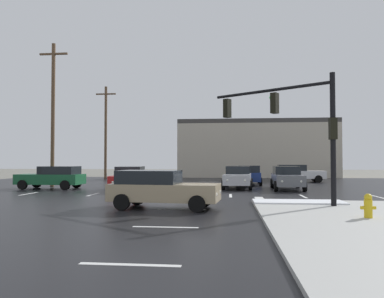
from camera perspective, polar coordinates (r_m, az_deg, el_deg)
ground_plane at (r=21.19m, az=0.51°, el=-7.22°), size 120.00×120.00×0.00m
road_asphalt at (r=21.19m, az=0.51°, el=-7.20°), size 44.00×44.00×0.02m
snow_strip_curbside at (r=17.39m, az=16.06°, el=-7.80°), size 4.00×1.60×0.06m
lane_markings at (r=19.75m, az=3.66°, el=-7.56°), size 36.15×36.15×0.01m
traffic_signal_mast at (r=17.18m, az=15.43°, el=4.64°), size 5.06×3.59×5.56m
fire_hydrant at (r=13.55m, az=25.51°, el=-7.89°), size 0.48×0.26×0.79m
strip_building_background at (r=46.02m, az=9.75°, el=-0.03°), size 18.27×8.00×6.74m
sedan_silver at (r=26.75m, az=7.11°, el=-4.23°), size 2.30×4.64×1.58m
sedan_green at (r=27.71m, az=-20.66°, el=-4.05°), size 4.58×2.12×1.58m
sedan_blue at (r=30.64m, az=8.73°, el=-3.90°), size 2.15×4.59×1.58m
sedan_tan at (r=15.57m, az=-4.85°, el=-6.06°), size 4.66×2.38×1.58m
sedan_red at (r=25.08m, az=-9.68°, el=-4.39°), size 2.38×4.66×1.58m
sedan_grey at (r=26.34m, az=14.43°, el=-4.23°), size 2.15×4.59×1.58m
sedan_white at (r=35.37m, az=15.91°, el=-3.56°), size 4.60×2.18×1.58m
utility_pole_far at (r=30.29m, az=-20.64°, el=5.37°), size 2.20×0.28×10.98m
utility_pole_distant at (r=41.20m, az=-13.16°, el=2.78°), size 2.20×0.28×10.02m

